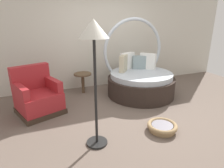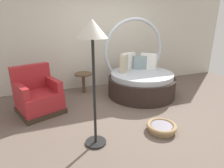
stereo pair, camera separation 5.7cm
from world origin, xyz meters
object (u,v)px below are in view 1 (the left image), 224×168
Objects in this scene: red_armchair at (38,97)px; floor_lamp at (94,42)px; side_table at (83,77)px; round_daybed at (140,79)px; pet_basket at (162,127)px.

red_armchair is 0.57× the size of floor_lamp.
floor_lamp reaches higher than side_table.
side_table is 0.29× the size of floor_lamp.
round_daybed reaches higher than side_table.
red_armchair is at bearing -145.97° from side_table.
pet_basket is (1.94, -1.52, -0.26)m from red_armchair.
pet_basket is at bearing -3.21° from floor_lamp.
round_daybed is 1.76m from pet_basket.
round_daybed is 3.67× the size of pet_basket.
pet_basket is 2.44m from side_table.
floor_lamp reaches higher than pet_basket.
side_table is (1.10, 0.74, 0.10)m from red_armchair.
floor_lamp is (0.80, -1.45, 1.20)m from red_armchair.
side_table reaches higher than pet_basket.
round_daybed is 2.42m from red_armchair.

